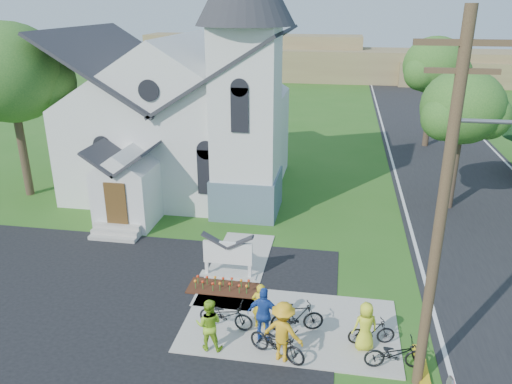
% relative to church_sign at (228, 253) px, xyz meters
% --- Properties ---
extents(ground, '(120.00, 120.00, 0.00)m').
position_rel_church_sign_xyz_m(ground, '(1.20, -3.20, -1.03)').
color(ground, '#2D621C').
rests_on(ground, ground).
extents(parking_lot, '(20.00, 16.00, 0.02)m').
position_rel_church_sign_xyz_m(parking_lot, '(-5.80, -5.20, -1.02)').
color(parking_lot, black).
rests_on(parking_lot, ground).
extents(road, '(8.00, 90.00, 0.02)m').
position_rel_church_sign_xyz_m(road, '(11.20, 11.80, -1.02)').
color(road, black).
rests_on(road, ground).
extents(sidewalk, '(7.00, 4.00, 0.05)m').
position_rel_church_sign_xyz_m(sidewalk, '(2.70, -2.70, -1.00)').
color(sidewalk, '#AAA69A').
rests_on(sidewalk, ground).
extents(church, '(12.35, 12.00, 13.00)m').
position_rel_church_sign_xyz_m(church, '(-4.28, 9.28, 4.22)').
color(church, white).
rests_on(church, ground).
extents(church_sign, '(2.20, 0.40, 1.70)m').
position_rel_church_sign_xyz_m(church_sign, '(0.00, 0.00, 0.00)').
color(church_sign, '#AAA69A').
rests_on(church_sign, ground).
extents(flower_bed, '(2.60, 1.10, 0.07)m').
position_rel_church_sign_xyz_m(flower_bed, '(0.00, -0.90, -0.99)').
color(flower_bed, '#3C1C10').
rests_on(flower_bed, ground).
extents(utility_pole, '(3.45, 0.28, 10.00)m').
position_rel_church_sign_xyz_m(utility_pole, '(6.56, -4.70, 4.38)').
color(utility_pole, '#463223').
rests_on(utility_pole, ground).
extents(tree_lot_corner, '(5.60, 5.60, 9.15)m').
position_rel_church_sign_xyz_m(tree_lot_corner, '(-12.80, 6.80, 5.58)').
color(tree_lot_corner, '#3C2B21').
rests_on(tree_lot_corner, ground).
extents(tree_road_near, '(4.00, 4.00, 7.05)m').
position_rel_church_sign_xyz_m(tree_road_near, '(9.70, 8.80, 4.18)').
color(tree_road_near, '#3C2B21').
rests_on(tree_road_near, ground).
extents(tree_road_mid, '(4.40, 4.40, 7.80)m').
position_rel_church_sign_xyz_m(tree_road_mid, '(10.20, 20.80, 4.75)').
color(tree_road_mid, '#3C2B21').
rests_on(tree_road_mid, ground).
extents(distant_hills, '(61.00, 10.00, 5.60)m').
position_rel_church_sign_xyz_m(distant_hills, '(4.56, 53.13, 1.15)').
color(distant_hills, olive).
rests_on(distant_hills, ground).
extents(cyclist_0, '(0.61, 0.43, 1.60)m').
position_rel_church_sign_xyz_m(cyclist_0, '(1.76, -2.97, -0.18)').
color(cyclist_0, yellow).
rests_on(cyclist_0, sidewalk).
extents(bike_0, '(1.88, 0.82, 0.96)m').
position_rel_church_sign_xyz_m(bike_0, '(0.66, -3.20, -0.50)').
color(bike_0, black).
rests_on(bike_0, sidewalk).
extents(cyclist_1, '(0.85, 0.67, 1.70)m').
position_rel_church_sign_xyz_m(cyclist_1, '(0.39, -4.30, -0.13)').
color(cyclist_1, '#97D027').
rests_on(cyclist_1, sidewalk).
extents(bike_1, '(1.80, 0.94, 1.04)m').
position_rel_church_sign_xyz_m(bike_1, '(2.95, -2.99, -0.46)').
color(bike_1, black).
rests_on(bike_1, sidewalk).
extents(cyclist_2, '(1.12, 0.57, 1.84)m').
position_rel_church_sign_xyz_m(cyclist_2, '(1.97, -3.59, -0.06)').
color(cyclist_2, '#2249AA').
rests_on(cyclist_2, sidewalk).
extents(bike_2, '(1.99, 1.36, 0.99)m').
position_rel_church_sign_xyz_m(bike_2, '(2.49, -4.36, -0.48)').
color(bike_2, black).
rests_on(bike_2, sidewalk).
extents(cyclist_3, '(1.40, 1.05, 1.92)m').
position_rel_church_sign_xyz_m(cyclist_3, '(2.66, -4.40, -0.02)').
color(cyclist_3, gold).
rests_on(cyclist_3, sidewalk).
extents(bike_3, '(1.53, 0.72, 0.89)m').
position_rel_church_sign_xyz_m(bike_3, '(5.28, -3.25, -0.53)').
color(bike_3, black).
rests_on(bike_3, sidewalk).
extents(cyclist_4, '(0.91, 0.75, 1.59)m').
position_rel_church_sign_xyz_m(cyclist_4, '(5.05, -3.50, -0.18)').
color(cyclist_4, yellow).
rests_on(cyclist_4, sidewalk).
extents(bike_4, '(1.85, 0.88, 0.93)m').
position_rel_church_sign_xyz_m(bike_4, '(5.90, -4.22, -0.51)').
color(bike_4, black).
rests_on(bike_4, sidewalk).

